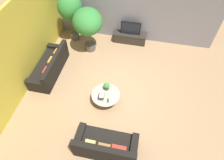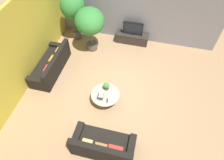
{
  "view_description": "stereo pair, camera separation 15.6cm",
  "coord_description": "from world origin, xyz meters",
  "px_view_note": "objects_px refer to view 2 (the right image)",
  "views": [
    {
      "loc": [
        0.82,
        -4.32,
        6.02
      ],
      "look_at": [
        -0.11,
        0.06,
        0.55
      ],
      "focal_mm": 32.0,
      "sensor_mm": 36.0,
      "label": 1
    },
    {
      "loc": [
        0.97,
        -4.28,
        6.02
      ],
      "look_at": [
        -0.11,
        0.06,
        0.55
      ],
      "focal_mm": 32.0,
      "sensor_mm": 36.0,
      "label": 2
    }
  ],
  "objects_px": {
    "coffee_table": "(105,96)",
    "couch_near_entry": "(103,146)",
    "television": "(133,29)",
    "potted_palm_tall": "(73,8)",
    "potted_palm_corner": "(90,22)",
    "potted_plant_tabletop": "(106,86)",
    "couch_by_wall": "(51,65)",
    "media_console": "(132,38)"
  },
  "relations": [
    {
      "from": "couch_near_entry",
      "to": "potted_plant_tabletop",
      "type": "xyz_separation_m",
      "value": [
        -0.43,
        1.97,
        0.24
      ]
    },
    {
      "from": "potted_palm_tall",
      "to": "coffee_table",
      "type": "bearing_deg",
      "value": -54.71
    },
    {
      "from": "couch_by_wall",
      "to": "potted_plant_tabletop",
      "type": "distance_m",
      "value": 2.53
    },
    {
      "from": "potted_palm_corner",
      "to": "potted_plant_tabletop",
      "type": "xyz_separation_m",
      "value": [
        1.27,
        -2.29,
        -0.84
      ]
    },
    {
      "from": "media_console",
      "to": "potted_palm_corner",
      "type": "height_order",
      "value": "potted_palm_corner"
    },
    {
      "from": "potted_palm_tall",
      "to": "media_console",
      "type": "bearing_deg",
      "value": 6.84
    },
    {
      "from": "potted_plant_tabletop",
      "to": "media_console",
      "type": "bearing_deg",
      "value": 83.63
    },
    {
      "from": "coffee_table",
      "to": "potted_palm_tall",
      "type": "distance_m",
      "value": 4.02
    },
    {
      "from": "potted_plant_tabletop",
      "to": "couch_by_wall",
      "type": "bearing_deg",
      "value": 164.86
    },
    {
      "from": "couch_near_entry",
      "to": "potted_palm_corner",
      "type": "xyz_separation_m",
      "value": [
        -1.7,
        4.26,
        1.09
      ]
    },
    {
      "from": "potted_palm_corner",
      "to": "television",
      "type": "bearing_deg",
      "value": 28.49
    },
    {
      "from": "coffee_table",
      "to": "potted_palm_corner",
      "type": "relative_size",
      "value": 0.51
    },
    {
      "from": "coffee_table",
      "to": "potted_plant_tabletop",
      "type": "xyz_separation_m",
      "value": [
        -0.03,
        0.24,
        0.26
      ]
    },
    {
      "from": "television",
      "to": "potted_palm_tall",
      "type": "bearing_deg",
      "value": -173.19
    },
    {
      "from": "coffee_table",
      "to": "television",
      "type": "bearing_deg",
      "value": 84.51
    },
    {
      "from": "television",
      "to": "potted_palm_tall",
      "type": "distance_m",
      "value": 2.68
    },
    {
      "from": "coffee_table",
      "to": "couch_by_wall",
      "type": "distance_m",
      "value": 2.62
    },
    {
      "from": "couch_by_wall",
      "to": "couch_near_entry",
      "type": "distance_m",
      "value": 3.89
    },
    {
      "from": "television",
      "to": "couch_by_wall",
      "type": "height_order",
      "value": "television"
    },
    {
      "from": "television",
      "to": "potted_palm_corner",
      "type": "relative_size",
      "value": 0.44
    },
    {
      "from": "television",
      "to": "couch_near_entry",
      "type": "xyz_separation_m",
      "value": [
        0.08,
        -5.15,
        -0.45
      ]
    },
    {
      "from": "television",
      "to": "coffee_table",
      "type": "height_order",
      "value": "television"
    },
    {
      "from": "couch_by_wall",
      "to": "potted_palm_corner",
      "type": "height_order",
      "value": "potted_palm_corner"
    },
    {
      "from": "television",
      "to": "potted_palm_corner",
      "type": "height_order",
      "value": "potted_palm_corner"
    },
    {
      "from": "media_console",
      "to": "couch_near_entry",
      "type": "distance_m",
      "value": 5.15
    },
    {
      "from": "television",
      "to": "potted_palm_tall",
      "type": "xyz_separation_m",
      "value": [
        -2.53,
        -0.3,
        0.81
      ]
    },
    {
      "from": "couch_by_wall",
      "to": "potted_plant_tabletop",
      "type": "relative_size",
      "value": 7.62
    },
    {
      "from": "media_console",
      "to": "television",
      "type": "distance_m",
      "value": 0.5
    },
    {
      "from": "potted_palm_tall",
      "to": "potted_plant_tabletop",
      "type": "height_order",
      "value": "potted_palm_tall"
    },
    {
      "from": "potted_palm_corner",
      "to": "media_console",
      "type": "bearing_deg",
      "value": 28.54
    },
    {
      "from": "potted_palm_tall",
      "to": "couch_near_entry",
      "type": "bearing_deg",
      "value": -61.7
    },
    {
      "from": "television",
      "to": "coffee_table",
      "type": "relative_size",
      "value": 0.86
    },
    {
      "from": "media_console",
      "to": "potted_palm_tall",
      "type": "distance_m",
      "value": 2.87
    },
    {
      "from": "couch_by_wall",
      "to": "coffee_table",
      "type": "bearing_deg",
      "value": 69.93
    },
    {
      "from": "potted_palm_corner",
      "to": "potted_palm_tall",
      "type": "bearing_deg",
      "value": 147.34
    },
    {
      "from": "coffee_table",
      "to": "couch_near_entry",
      "type": "distance_m",
      "value": 1.78
    },
    {
      "from": "coffee_table",
      "to": "couch_by_wall",
      "type": "relative_size",
      "value": 0.46
    },
    {
      "from": "coffee_table",
      "to": "potted_plant_tabletop",
      "type": "distance_m",
      "value": 0.36
    },
    {
      "from": "coffee_table",
      "to": "couch_by_wall",
      "type": "xyz_separation_m",
      "value": [
        -2.46,
        0.9,
        0.02
      ]
    },
    {
      "from": "potted_palm_tall",
      "to": "couch_by_wall",
      "type": "bearing_deg",
      "value": -96.57
    },
    {
      "from": "coffee_table",
      "to": "potted_palm_tall",
      "type": "bearing_deg",
      "value": 125.29
    },
    {
      "from": "media_console",
      "to": "television",
      "type": "relative_size",
      "value": 1.69
    }
  ]
}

